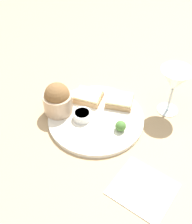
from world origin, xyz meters
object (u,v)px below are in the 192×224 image
at_px(salad_bowl, 58,99).
at_px(cheese_toast_near, 88,97).
at_px(cheese_toast_far, 120,101).
at_px(wine_glass, 175,81).
at_px(sauce_ramekin, 82,115).
at_px(napkin, 143,189).

relative_size(salad_bowl, cheese_toast_near, 1.18).
distance_m(cheese_toast_far, wine_glass, 0.18).
xyz_separation_m(cheese_toast_far, wine_glass, (-0.15, -0.04, 0.09)).
distance_m(cheese_toast_near, cheese_toast_far, 0.10).
relative_size(sauce_ramekin, cheese_toast_near, 0.63).
bearing_deg(sauce_ramekin, salad_bowl, -6.05).
bearing_deg(sauce_ramekin, cheese_toast_far, -130.74).
height_order(salad_bowl, napkin, salad_bowl).
xyz_separation_m(sauce_ramekin, cheese_toast_near, (0.01, -0.09, -0.00)).
xyz_separation_m(sauce_ramekin, cheese_toast_far, (-0.09, -0.10, -0.00)).
bearing_deg(wine_glass, cheese_toast_far, 13.88).
height_order(sauce_ramekin, cheese_toast_far, same).
bearing_deg(cheese_toast_far, napkin, 117.63).
xyz_separation_m(sauce_ramekin, napkin, (-0.23, 0.17, -0.03)).
distance_m(salad_bowl, cheese_toast_far, 0.20).
bearing_deg(napkin, salad_bowl, -29.28).
bearing_deg(cheese_toast_near, wine_glass, -168.09).
xyz_separation_m(salad_bowl, cheese_toast_far, (-0.17, -0.09, -0.03)).
bearing_deg(sauce_ramekin, cheese_toast_near, -81.16).
relative_size(cheese_toast_far, wine_glass, 0.57).
bearing_deg(cheese_toast_near, cheese_toast_far, -171.06).
xyz_separation_m(salad_bowl, napkin, (-0.31, 0.17, -0.06)).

